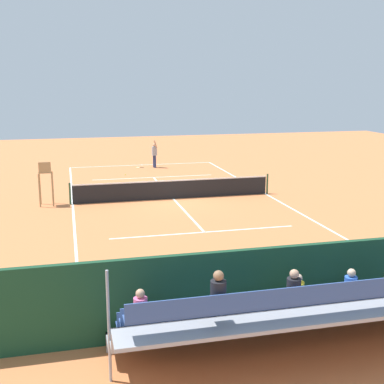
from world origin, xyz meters
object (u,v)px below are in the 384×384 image
Objects in this scene: tennis_net at (173,189)px; courtside_bench at (354,282)px; tennis_player at (154,153)px; tennis_ball_near at (125,175)px; umpire_chair at (45,179)px; equipment_bag at (296,304)px; bleacher_stand at (312,312)px; tennis_racket at (138,167)px.

tennis_net is 13.46m from courtside_bench.
tennis_player reaches higher than tennis_ball_near.
umpire_chair is 1.19× the size of courtside_bench.
umpire_chair is at bearing -57.71° from courtside_bench.
tennis_net reaches higher than tennis_ball_near.
tennis_net is 156.06× the size of tennis_ball_near.
equipment_bag is (-0.48, 13.40, -0.32)m from tennis_net.
equipment_bag is 13.64× the size of tennis_ball_near.
tennis_player is at bearing -133.42° from tennis_ball_near.
umpire_chair is 32.42× the size of tennis_ball_near.
bleacher_stand is 25.26m from tennis_racket.
courtside_bench is (-8.42, 13.32, -0.76)m from umpire_chair.
umpire_chair is at bearing -68.28° from bleacher_stand.
tennis_net is 17.62× the size of tennis_racket.
tennis_ball_near is at bearing -84.19° from equipment_bag.
umpire_chair is 1.11× the size of tennis_player.
tennis_player is at bearing -91.76° from bleacher_stand.
umpire_chair reaches higher than courtside_bench.
equipment_bag is 20.75m from tennis_ball_near.
tennis_net is 5.35× the size of tennis_player.
umpire_chair is at bearing -0.47° from tennis_net.
umpire_chair is at bearing -63.58° from equipment_bag.
bleacher_stand is 2.14m from equipment_bag.
tennis_racket is (0.90, -23.32, -0.16)m from equipment_bag.
tennis_racket is (1.11, -0.23, -1.00)m from tennis_player.
umpire_chair reaches higher than tennis_player.
tennis_net is 5.72× the size of courtside_bench.
bleacher_stand reaches higher than tennis_racket.
tennis_player is 1.51m from tennis_racket.
tennis_player is at bearing -86.20° from courtside_bench.
courtside_bench is at bearing 99.50° from tennis_net.
courtside_bench is at bearing 96.48° from tennis_racket.
courtside_bench is 0.93× the size of tennis_player.
tennis_racket is 8.86× the size of tennis_ball_near.
tennis_player is at bearing -90.53° from equipment_bag.
bleacher_stand is 4.23× the size of umpire_chair.
tennis_player is 3.50m from tennis_ball_near.
tennis_net is 7.44m from tennis_ball_near.
tennis_net is 9.94m from tennis_racket.
tennis_player reaches higher than courtside_bench.
tennis_net reaches higher than courtside_bench.
tennis_ball_near is at bearing -86.09° from bleacher_stand.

